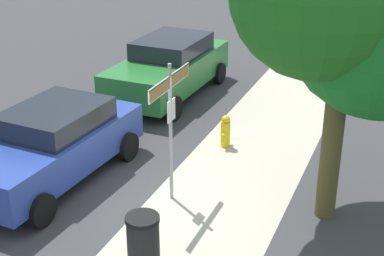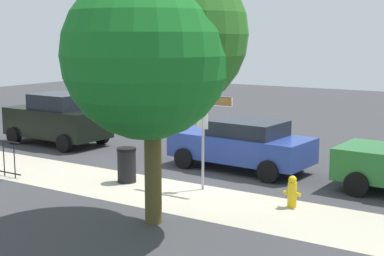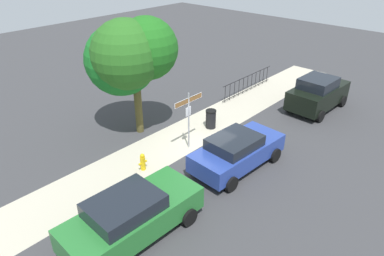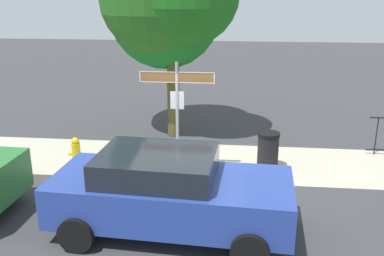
{
  "view_description": "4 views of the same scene",
  "coord_description": "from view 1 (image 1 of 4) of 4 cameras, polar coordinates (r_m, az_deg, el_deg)",
  "views": [
    {
      "loc": [
        8.54,
        4.45,
        5.77
      ],
      "look_at": [
        -0.6,
        0.72,
        1.44
      ],
      "focal_mm": 53.16,
      "sensor_mm": 36.0,
      "label": 1
    },
    {
      "loc": [
        -8.03,
        12.86,
        4.05
      ],
      "look_at": [
        -0.55,
        1.29,
        1.81
      ],
      "focal_mm": 52.8,
      "sensor_mm": 36.0,
      "label": 2
    },
    {
      "loc": [
        -10.69,
        -9.29,
        8.71
      ],
      "look_at": [
        -0.47,
        0.06,
        1.21
      ],
      "focal_mm": 32.98,
      "sensor_mm": 36.0,
      "label": 3
    },
    {
      "loc": [
        1.05,
        -9.16,
        4.29
      ],
      "look_at": [
        0.08,
        -0.04,
        1.34
      ],
      "focal_mm": 39.85,
      "sensor_mm": 36.0,
      "label": 4
    }
  ],
  "objects": [
    {
      "name": "fire_hydrant",
      "position": [
        13.27,
        3.38,
        -0.32
      ],
      "size": [
        0.42,
        0.22,
        0.78
      ],
      "color": "yellow",
      "rests_on": "ground_plane"
    },
    {
      "name": "car_blue",
      "position": [
        11.99,
        -13.91,
        -1.55
      ],
      "size": [
        4.44,
        2.26,
        1.54
      ],
      "rotation": [
        0.0,
        0.0,
        -0.06
      ],
      "color": "navy",
      "rests_on": "ground_plane"
    },
    {
      "name": "trash_bin",
      "position": [
        9.2,
        -4.91,
        -11.41
      ],
      "size": [
        0.55,
        0.55,
        0.98
      ],
      "color": "black",
      "rests_on": "ground_plane"
    },
    {
      "name": "ground_plane",
      "position": [
        11.22,
        -4.6,
        -7.35
      ],
      "size": [
        60.0,
        60.0,
        0.0
      ],
      "primitive_type": "plane",
      "color": "#38383A"
    },
    {
      "name": "shade_tree",
      "position": [
        9.78,
        16.06,
        12.12
      ],
      "size": [
        4.0,
        4.11,
        5.71
      ],
      "color": "#4B4421",
      "rests_on": "ground_plane"
    },
    {
      "name": "street_sign",
      "position": [
        10.46,
        -2.2,
        2.27
      ],
      "size": [
        1.74,
        0.07,
        2.76
      ],
      "color": "#9EA0A5",
      "rests_on": "ground_plane"
    },
    {
      "name": "car_green",
      "position": [
        16.37,
        -2.34,
        6.17
      ],
      "size": [
        4.75,
        2.24,
        1.65
      ],
      "rotation": [
        0.0,
        0.0,
        -0.03
      ],
      "color": "#246B2C",
      "rests_on": "ground_plane"
    }
  ]
}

